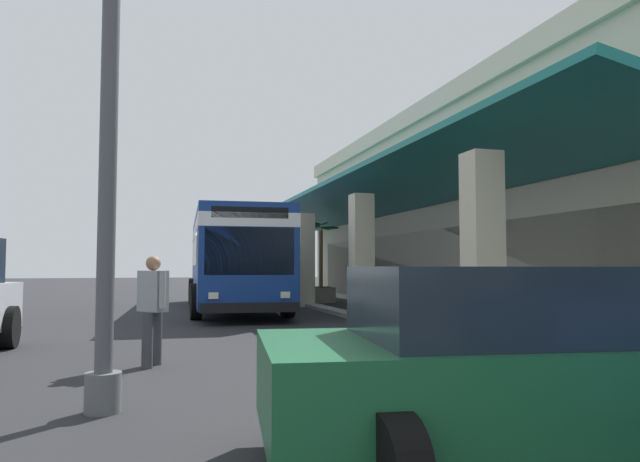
% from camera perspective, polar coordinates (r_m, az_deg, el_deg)
% --- Properties ---
extents(ground, '(120.00, 120.00, 0.00)m').
position_cam_1_polar(ground, '(21.33, 12.29, -7.31)').
color(ground, '#262628').
extents(curb_strip, '(29.10, 0.50, 0.12)m').
position_cam_1_polar(curb_strip, '(18.74, 1.36, -7.75)').
color(curb_strip, '#9E998E').
rests_on(curb_strip, ground).
extents(plaza_building, '(24.55, 17.20, 6.79)m').
position_cam_1_polar(plaza_building, '(23.46, 24.47, 1.59)').
color(plaza_building, beige).
rests_on(plaza_building, ground).
extents(transit_bus, '(11.31, 3.16, 3.34)m').
position_cam_1_polar(transit_bus, '(20.35, -8.45, -2.32)').
color(transit_bus, navy).
rests_on(transit_bus, ground).
extents(parked_sedan_green, '(2.78, 4.58, 1.47)m').
position_cam_1_polar(parked_sedan_green, '(4.90, 20.93, -11.66)').
color(parked_sedan_green, '#195933').
rests_on(parked_sedan_green, ground).
extents(pedestrian, '(0.60, 0.46, 1.62)m').
position_cam_1_polar(pedestrian, '(9.09, -15.90, -6.87)').
color(pedestrian, '#38383D').
rests_on(pedestrian, ground).
extents(potted_palm, '(1.84, 1.62, 3.27)m').
position_cam_1_polar(potted_palm, '(24.05, 0.09, -5.24)').
color(potted_palm, gray).
rests_on(potted_palm, ground).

